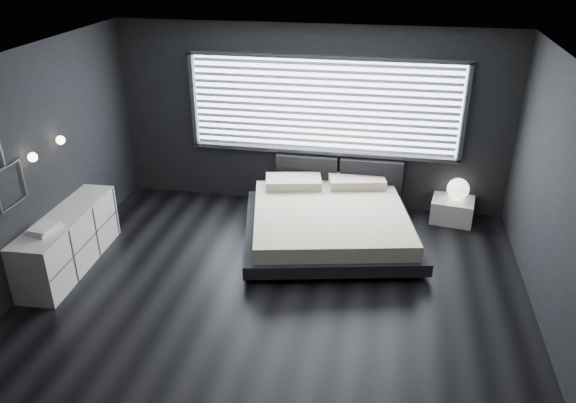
# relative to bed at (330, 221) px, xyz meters

# --- Properties ---
(room) EXTENTS (6.04, 6.00, 2.80)m
(room) POSITION_rel_bed_xyz_m (-0.46, -1.59, 1.12)
(room) COLOR black
(room) RESTS_ON ground
(window) EXTENTS (4.14, 0.09, 1.52)m
(window) POSITION_rel_bed_xyz_m (-0.26, 1.10, 1.33)
(window) COLOR white
(window) RESTS_ON ground
(headboard) EXTENTS (1.96, 0.16, 0.52)m
(headboard) POSITION_rel_bed_xyz_m (0.01, 1.05, 0.29)
(headboard) COLOR black
(headboard) RESTS_ON ground
(sconce_near) EXTENTS (0.18, 0.11, 0.11)m
(sconce_near) POSITION_rel_bed_xyz_m (-3.34, -1.54, 1.32)
(sconce_near) COLOR silver
(sconce_near) RESTS_ON ground
(sconce_far) EXTENTS (0.18, 0.11, 0.11)m
(sconce_far) POSITION_rel_bed_xyz_m (-3.34, -0.94, 1.32)
(sconce_far) COLOR silver
(sconce_far) RESTS_ON ground
(wall_art_lower) EXTENTS (0.01, 0.48, 0.48)m
(wall_art_lower) POSITION_rel_bed_xyz_m (-3.43, -1.89, 1.10)
(wall_art_lower) COLOR #47474C
(wall_art_lower) RESTS_ON ground
(bed) EXTENTS (2.77, 2.69, 0.61)m
(bed) POSITION_rel_bed_xyz_m (0.00, 0.00, 0.00)
(bed) COLOR black
(bed) RESTS_ON ground
(nightstand) EXTENTS (0.67, 0.59, 0.35)m
(nightstand) POSITION_rel_bed_xyz_m (1.76, 0.89, -0.11)
(nightstand) COLOR silver
(nightstand) RESTS_ON ground
(orb_lamp) EXTENTS (0.32, 0.32, 0.32)m
(orb_lamp) POSITION_rel_bed_xyz_m (1.81, 0.92, 0.23)
(orb_lamp) COLOR white
(orb_lamp) RESTS_ON nightstand
(dresser) EXTENTS (0.60, 1.88, 0.75)m
(dresser) POSITION_rel_bed_xyz_m (-3.24, -1.33, 0.09)
(dresser) COLOR silver
(dresser) RESTS_ON ground
(book_stack) EXTENTS (0.35, 0.41, 0.07)m
(book_stack) POSITION_rel_bed_xyz_m (-3.22, -1.76, 0.50)
(book_stack) COLOR white
(book_stack) RESTS_ON dresser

